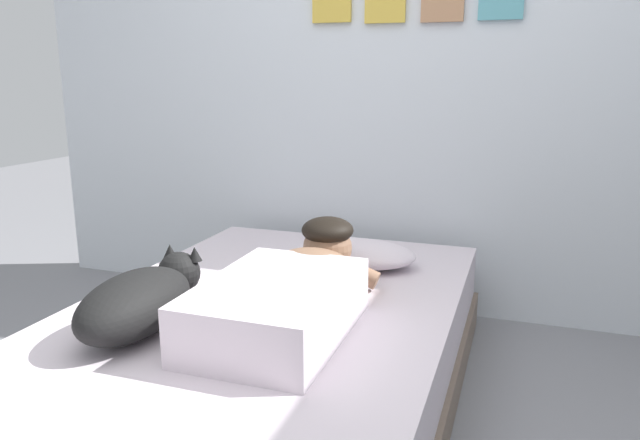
{
  "coord_description": "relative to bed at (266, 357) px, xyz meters",
  "views": [
    {
      "loc": [
        0.56,
        -1.35,
        1.18
      ],
      "look_at": [
        -0.18,
        0.78,
        0.65
      ],
      "focal_mm": 33.48,
      "sensor_mm": 36.0,
      "label": 1
    }
  ],
  "objects": [
    {
      "name": "person_lying",
      "position": [
        0.14,
        -0.08,
        0.31
      ],
      "size": [
        0.43,
        0.92,
        0.27
      ],
      "color": "silver",
      "rests_on": "bed"
    },
    {
      "name": "cell_phone",
      "position": [
        0.26,
        0.03,
        0.21
      ],
      "size": [
        0.07,
        0.14,
        0.01
      ],
      "primitive_type": "cube",
      "color": "black",
      "rests_on": "bed"
    },
    {
      "name": "coffee_cup",
      "position": [
        0.16,
        0.41,
        0.24
      ],
      "size": [
        0.12,
        0.09,
        0.07
      ],
      "color": "#D84C47",
      "rests_on": "bed"
    },
    {
      "name": "pillow",
      "position": [
        0.18,
        0.55,
        0.26
      ],
      "size": [
        0.52,
        0.32,
        0.11
      ],
      "primitive_type": "ellipsoid",
      "color": "silver",
      "rests_on": "bed"
    },
    {
      "name": "bed",
      "position": [
        0.0,
        0.0,
        0.0
      ],
      "size": [
        1.34,
        2.07,
        0.4
      ],
      "color": "#726051",
      "rests_on": "ground"
    },
    {
      "name": "dog",
      "position": [
        -0.28,
        -0.33,
        0.31
      ],
      "size": [
        0.26,
        0.57,
        0.21
      ],
      "color": "black",
      "rests_on": "bed"
    },
    {
      "name": "back_wall",
      "position": [
        0.28,
        1.19,
        1.06
      ],
      "size": [
        4.22,
        0.12,
        2.5
      ],
      "color": "silver",
      "rests_on": "ground"
    }
  ]
}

